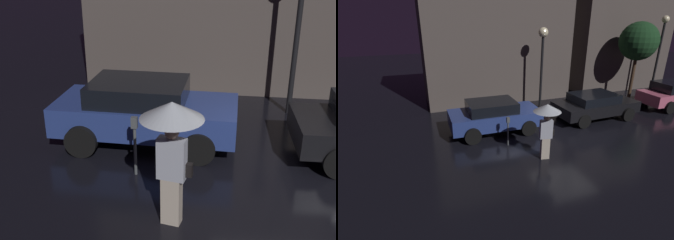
{
  "view_description": "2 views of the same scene",
  "coord_description": "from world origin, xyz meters",
  "views": [
    {
      "loc": [
        -1.12,
        -7.11,
        4.23
      ],
      "look_at": [
        -2.17,
        0.23,
        1.1
      ],
      "focal_mm": 45.0,
      "sensor_mm": 36.0,
      "label": 1
    },
    {
      "loc": [
        -6.16,
        -8.93,
        4.93
      ],
      "look_at": [
        -2.95,
        -0.23,
        1.22
      ],
      "focal_mm": 28.0,
      "sensor_mm": 36.0,
      "label": 2
    }
  ],
  "objects": [
    {
      "name": "ground_plane",
      "position": [
        0.0,
        0.0,
        0.0
      ],
      "size": [
        60.0,
        60.0,
        0.0
      ],
      "primitive_type": "plane",
      "color": "black"
    },
    {
      "name": "parked_car_blue",
      "position": [
        -2.87,
        1.47,
        0.78
      ],
      "size": [
        4.06,
        1.99,
        1.45
      ],
      "rotation": [
        0.0,
        0.0,
        -0.03
      ],
      "color": "navy",
      "rests_on": "ground"
    },
    {
      "name": "pedestrian_with_umbrella",
      "position": [
        -1.87,
        -1.44,
        1.61
      ],
      "size": [
        0.98,
        0.98,
        2.1
      ],
      "rotation": [
        0.0,
        0.0,
        -0.19
      ],
      "color": "beige",
      "rests_on": "ground"
    },
    {
      "name": "parking_meter",
      "position": [
        -2.77,
        -0.0,
        0.76
      ],
      "size": [
        0.12,
        0.1,
        1.22
      ],
      "color": "#4C5154",
      "rests_on": "ground"
    }
  ]
}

